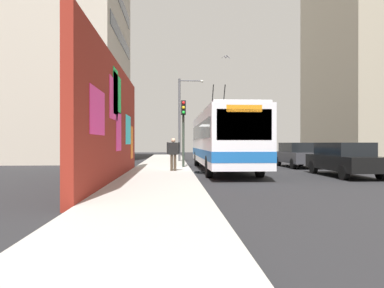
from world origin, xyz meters
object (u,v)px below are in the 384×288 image
street_lamp (182,113)px  parked_car_dark_gray (297,154)px  pedestrian_at_curb (173,152)px  parked_car_black (344,158)px  city_bus (222,138)px  traffic_light (183,122)px

street_lamp → parked_car_dark_gray: bearing=-126.4°
pedestrian_at_curb → street_lamp: street_lamp is taller
parked_car_black → parked_car_dark_gray: size_ratio=1.09×
parked_car_black → parked_car_dark_gray: bearing=0.0°
city_bus → parked_car_black: bearing=-125.4°
pedestrian_at_curb → street_lamp: (9.65, -0.73, 2.75)m
pedestrian_at_curb → parked_car_dark_gray: bearing=-61.4°
parked_car_dark_gray → traffic_light: traffic_light is taller
city_bus → parked_car_dark_gray: bearing=-64.3°
parked_car_dark_gray → street_lamp: (5.32, 7.22, 3.04)m
pedestrian_at_curb → traffic_light: (2.78, -0.60, 1.68)m
pedestrian_at_curb → parked_car_black: bearing=-103.3°
parked_car_dark_gray → pedestrian_at_curb: 9.06m
pedestrian_at_curb → street_lamp: bearing=-4.3°
city_bus → parked_car_black: (-3.70, -5.20, -0.99)m
pedestrian_at_curb → traffic_light: bearing=-12.1°
parked_car_dark_gray → pedestrian_at_curb: bearing=118.6°
city_bus → traffic_light: 2.55m
parked_car_dark_gray → pedestrian_at_curb: (-4.33, 7.95, 0.29)m
city_bus → street_lamp: (7.83, 2.02, 2.05)m
city_bus → traffic_light: size_ratio=3.17×
street_lamp → city_bus: bearing=-165.5°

